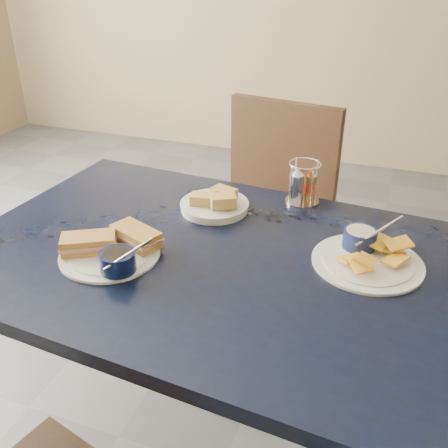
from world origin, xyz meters
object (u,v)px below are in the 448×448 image
(condiment_caddy, at_px, (302,185))
(sandwich_plate, at_px, (113,248))
(plantain_plate, at_px, (366,254))
(bread_basket, at_px, (215,204))
(chair_far, at_px, (266,208))
(dining_table, at_px, (209,270))

(condiment_caddy, bearing_deg, sandwich_plate, -128.67)
(sandwich_plate, distance_m, condiment_caddy, 0.64)
(sandwich_plate, xyz_separation_m, plantain_plate, (0.63, 0.21, -0.01))
(bread_basket, bearing_deg, chair_far, 83.43)
(sandwich_plate, bearing_deg, dining_table, 25.09)
(sandwich_plate, distance_m, bread_basket, 0.38)
(dining_table, xyz_separation_m, sandwich_plate, (-0.23, -0.11, 0.08))
(dining_table, relative_size, bread_basket, 6.70)
(chair_far, distance_m, plantain_plate, 0.75)
(plantain_plate, bearing_deg, chair_far, 125.91)
(chair_far, height_order, plantain_plate, chair_far)
(chair_far, xyz_separation_m, sandwich_plate, (-0.21, -0.79, 0.22))
(sandwich_plate, xyz_separation_m, condiment_caddy, (0.40, 0.50, 0.03))
(bread_basket, bearing_deg, dining_table, -73.60)
(bread_basket, bearing_deg, sandwich_plate, -114.75)
(chair_far, distance_m, condiment_caddy, 0.43)
(bread_basket, relative_size, condiment_caddy, 1.55)
(chair_far, bearing_deg, dining_table, -88.45)
(bread_basket, bearing_deg, plantain_plate, -15.80)
(dining_table, height_order, chair_far, chair_far)
(chair_far, relative_size, condiment_caddy, 7.07)
(dining_table, height_order, sandwich_plate, sandwich_plate)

